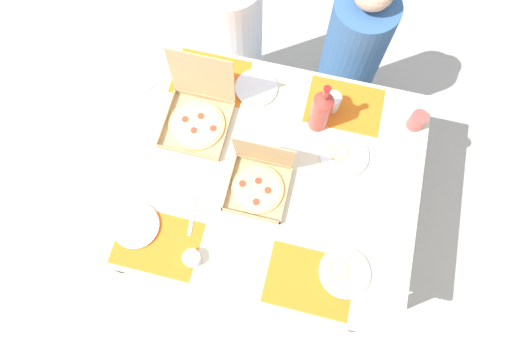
# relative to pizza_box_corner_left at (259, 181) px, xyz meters

# --- Properties ---
(ground_plane) EXTENTS (6.00, 6.00, 0.00)m
(ground_plane) POSITION_rel_pizza_box_corner_left_xyz_m (-0.03, 0.06, -0.79)
(ground_plane) COLOR beige
(dining_table) EXTENTS (1.48, 1.14, 0.75)m
(dining_table) POSITION_rel_pizza_box_corner_left_xyz_m (-0.03, 0.06, -0.14)
(dining_table) COLOR #3F3328
(dining_table) RESTS_ON ground_plane
(placemat_near_left) EXTENTS (0.36, 0.26, 0.00)m
(placemat_near_left) POSITION_rel_pizza_box_corner_left_xyz_m (-0.36, -0.36, -0.05)
(placemat_near_left) COLOR orange
(placemat_near_left) RESTS_ON dining_table
(placemat_near_right) EXTENTS (0.36, 0.26, 0.00)m
(placemat_near_right) POSITION_rel_pizza_box_corner_left_xyz_m (0.30, -0.36, -0.05)
(placemat_near_right) COLOR orange
(placemat_near_right) RESTS_ON dining_table
(placemat_far_left) EXTENTS (0.36, 0.26, 0.00)m
(placemat_far_left) POSITION_rel_pizza_box_corner_left_xyz_m (-0.36, 0.48, -0.05)
(placemat_far_left) COLOR orange
(placemat_far_left) RESTS_ON dining_table
(placemat_far_right) EXTENTS (0.36, 0.26, 0.00)m
(placemat_far_right) POSITION_rel_pizza_box_corner_left_xyz_m (0.30, 0.48, -0.05)
(placemat_far_right) COLOR orange
(placemat_far_right) RESTS_ON dining_table
(pizza_box_corner_left) EXTENTS (0.26, 0.27, 0.30)m
(pizza_box_corner_left) POSITION_rel_pizza_box_corner_left_xyz_m (0.00, 0.00, 0.00)
(pizza_box_corner_left) COLOR tan
(pizza_box_corner_left) RESTS_ON dining_table
(pizza_box_corner_right) EXTENTS (0.30, 0.32, 0.33)m
(pizza_box_corner_right) POSITION_rel_pizza_box_corner_left_xyz_m (-0.35, 0.25, 0.00)
(pizza_box_corner_right) COLOR tan
(pizza_box_corner_right) RESTS_ON dining_table
(plate_near_right) EXTENTS (0.21, 0.21, 0.03)m
(plate_near_right) POSITION_rel_pizza_box_corner_left_xyz_m (0.43, -0.29, -0.04)
(plate_near_right) COLOR white
(plate_near_right) RESTS_ON dining_table
(plate_far_right) EXTENTS (0.21, 0.21, 0.02)m
(plate_far_right) POSITION_rel_pizza_box_corner_left_xyz_m (-0.13, 0.47, -0.04)
(plate_far_right) COLOR white
(plate_far_right) RESTS_ON dining_table
(plate_middle) EXTENTS (0.20, 0.20, 0.02)m
(plate_middle) POSITION_rel_pizza_box_corner_left_xyz_m (-0.47, -0.31, -0.04)
(plate_middle) COLOR white
(plate_middle) RESTS_ON dining_table
(plate_far_left) EXTENTS (0.23, 0.23, 0.03)m
(plate_far_left) POSITION_rel_pizza_box_corner_left_xyz_m (0.34, 0.23, -0.04)
(plate_far_left) COLOR white
(plate_far_left) RESTS_ON dining_table
(soda_bottle) EXTENTS (0.09, 0.09, 0.32)m
(soda_bottle) POSITION_rel_pizza_box_corner_left_xyz_m (0.20, 0.36, 0.09)
(soda_bottle) COLOR #B2382D
(soda_bottle) RESTS_ON dining_table
(cup_clear_right) EXTENTS (0.07, 0.07, 0.10)m
(cup_clear_right) POSITION_rel_pizza_box_corner_left_xyz_m (0.24, 0.46, 0.00)
(cup_clear_right) COLOR silver
(cup_clear_right) RESTS_ON dining_table
(cup_red) EXTENTS (0.08, 0.08, 0.09)m
(cup_red) POSITION_rel_pizza_box_corner_left_xyz_m (0.64, 0.46, -0.00)
(cup_red) COLOR #BF4742
(cup_red) RESTS_ON dining_table
(condiment_bowl) EXTENTS (0.07, 0.07, 0.05)m
(condiment_bowl) POSITION_rel_pizza_box_corner_left_xyz_m (-0.19, -0.39, -0.02)
(condiment_bowl) COLOR white
(condiment_bowl) RESTS_ON dining_table
(fork_by_far_right) EXTENTS (0.04, 0.19, 0.00)m
(fork_by_far_right) POSITION_rel_pizza_box_corner_left_xyz_m (-0.25, -0.20, -0.04)
(fork_by_far_right) COLOR #B7B7BC
(fork_by_far_right) RESTS_ON dining_table
(fork_by_near_right) EXTENTS (0.09, 0.18, 0.00)m
(fork_by_near_right) POSITION_rel_pizza_box_corner_left_xyz_m (-0.63, 0.34, -0.04)
(fork_by_near_right) COLOR #B7B7BC
(fork_by_near_right) RESTS_ON dining_table
(diner_left_seat) EXTENTS (0.32, 0.32, 1.13)m
(diner_left_seat) POSITION_rel_pizza_box_corner_left_xyz_m (-0.36, 0.89, -0.29)
(diner_left_seat) COLOR white
(diner_left_seat) RESTS_ON ground_plane
(diner_right_seat) EXTENTS (0.32, 0.32, 1.17)m
(diner_right_seat) POSITION_rel_pizza_box_corner_left_xyz_m (0.30, 0.89, -0.27)
(diner_right_seat) COLOR #33598C
(diner_right_seat) RESTS_ON ground_plane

